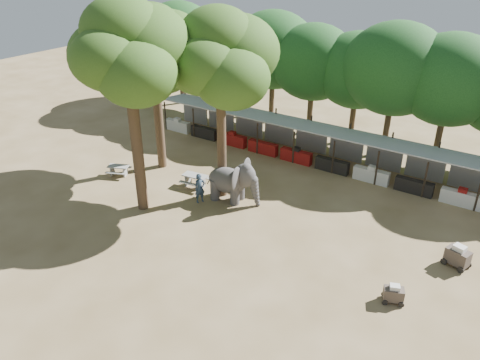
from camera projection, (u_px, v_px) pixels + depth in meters
The scene contains 12 objects.
ground at pixel (202, 257), 23.76m from camera, with size 100.00×100.00×0.00m, color brown.
vendor_stalls at pixel (320, 147), 33.45m from camera, with size 28.00×2.99×2.80m.
yard_tree_left at pixel (153, 48), 29.85m from camera, with size 7.10×6.90×11.02m.
yard_tree_center at pixel (128, 52), 24.21m from camera, with size 7.10×6.90×12.04m.
yard_tree_back at pixel (220, 58), 25.99m from camera, with size 7.10×6.90×11.36m.
backdrop_trees at pixel (354, 72), 35.29m from camera, with size 46.46×5.95×8.33m.
elephant at pixel (233, 181), 28.38m from camera, with size 3.56×2.67×2.67m.
handler at pixel (200, 188), 28.39m from camera, with size 0.67×0.45×1.86m, color #26384C.
picnic_table_near at pixel (119, 169), 31.87m from camera, with size 1.80×1.73×0.70m.
picnic_table_far at pixel (195, 179), 30.39m from camera, with size 1.79×1.65×0.81m.
cart_front at pixel (394, 294), 20.62m from camera, with size 1.11×0.93×0.93m.
cart_back at pixel (458, 256), 22.87m from camera, with size 1.40×1.13×1.18m.
Camera 1 is at (12.38, -14.99, 14.34)m, focal length 35.00 mm.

